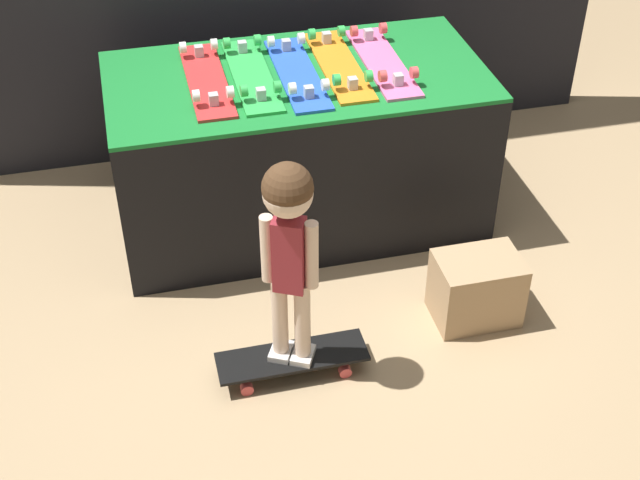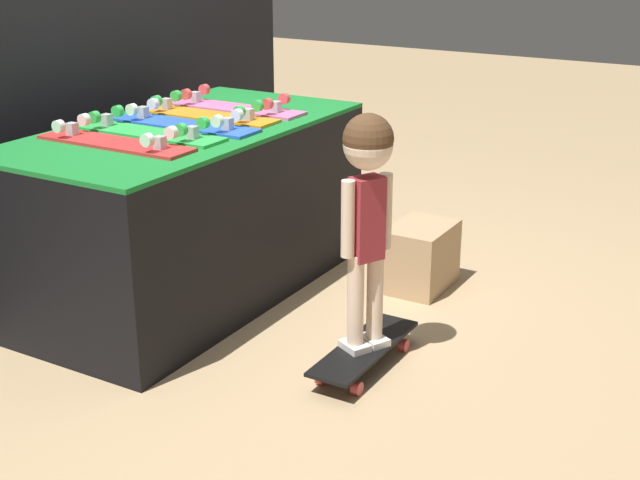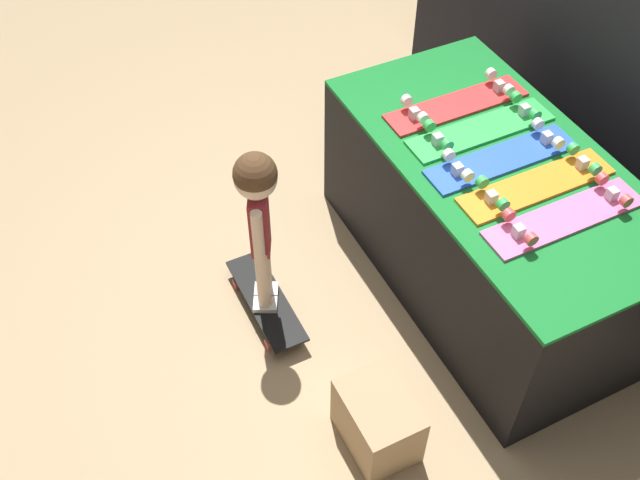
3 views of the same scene
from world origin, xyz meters
name	(u,v)px [view 1 (image 1 of 3)]	position (x,y,z in m)	size (l,w,h in m)	color
ground_plane	(324,279)	(0.00, 0.00, 0.00)	(16.00, 16.00, 0.00)	tan
display_rack	(298,148)	(0.00, 0.52, 0.40)	(1.74, 0.89, 0.79)	black
skateboard_red_on_rack	(206,78)	(-0.41, 0.55, 0.81)	(0.18, 0.72, 0.09)	red
skateboard_green_on_rack	(251,74)	(-0.20, 0.54, 0.81)	(0.18, 0.72, 0.09)	green
skateboard_blue_on_rack	(297,72)	(0.00, 0.51, 0.81)	(0.18, 0.72, 0.09)	blue
skateboard_orange_on_rack	(339,64)	(0.20, 0.55, 0.81)	(0.18, 0.72, 0.09)	orange
skateboard_pink_on_rack	(382,60)	(0.41, 0.53, 0.81)	(0.18, 0.72, 0.09)	pink
skateboard_on_floor	(292,359)	(-0.27, -0.54, 0.07)	(0.62, 0.18, 0.09)	black
child	(289,229)	(-0.27, -0.54, 0.74)	(0.21, 0.19, 0.92)	silver
storage_box	(476,289)	(0.58, -0.40, 0.15)	(0.36, 0.26, 0.31)	tan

